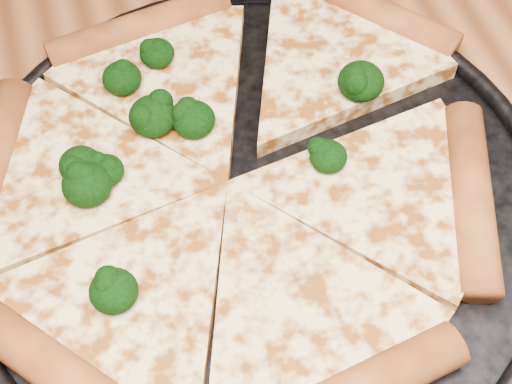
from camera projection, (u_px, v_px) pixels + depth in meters
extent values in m
cube|color=#9A582F|center=(321.00, 290.00, 0.52)|extent=(1.20, 0.90, 0.04)
cylinder|color=black|center=(256.00, 202.00, 0.53)|extent=(0.40, 0.40, 0.01)
torus|color=black|center=(256.00, 197.00, 0.53)|extent=(0.41, 0.41, 0.01)
cylinder|color=#AD612B|center=(371.00, 12.00, 0.61)|extent=(0.12, 0.13, 0.03)
cylinder|color=#AD612B|center=(140.00, 28.00, 0.60)|extent=(0.15, 0.05, 0.03)
cylinder|color=#AD612B|center=(66.00, 377.00, 0.45)|extent=(0.12, 0.13, 0.03)
cylinder|color=#AD612B|center=(471.00, 197.00, 0.52)|extent=(0.08, 0.15, 0.03)
ellipsoid|color=black|center=(328.00, 157.00, 0.52)|extent=(0.03, 0.03, 0.02)
ellipsoid|color=black|center=(361.00, 81.00, 0.56)|extent=(0.03, 0.03, 0.03)
ellipsoid|color=black|center=(194.00, 120.00, 0.54)|extent=(0.03, 0.03, 0.02)
ellipsoid|color=black|center=(87.00, 184.00, 0.51)|extent=(0.03, 0.03, 0.03)
ellipsoid|color=black|center=(114.00, 291.00, 0.46)|extent=(0.03, 0.03, 0.02)
ellipsoid|color=black|center=(106.00, 171.00, 0.52)|extent=(0.02, 0.02, 0.02)
ellipsoid|color=black|center=(153.00, 116.00, 0.54)|extent=(0.03, 0.03, 0.03)
ellipsoid|color=black|center=(80.00, 165.00, 0.52)|extent=(0.03, 0.03, 0.02)
ellipsoid|color=black|center=(122.00, 78.00, 0.56)|extent=(0.03, 0.03, 0.02)
ellipsoid|color=black|center=(157.00, 53.00, 0.57)|extent=(0.03, 0.03, 0.02)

